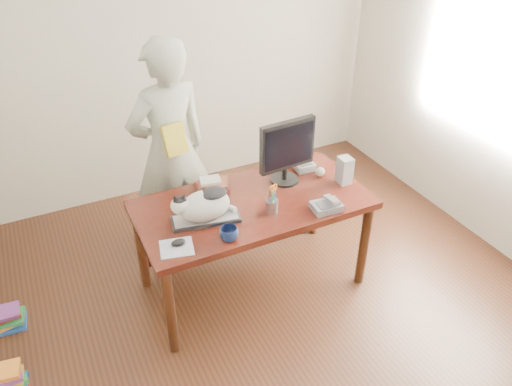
% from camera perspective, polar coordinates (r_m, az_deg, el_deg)
% --- Properties ---
extents(room, '(4.50, 4.50, 4.50)m').
position_cam_1_polar(room, '(2.65, 5.23, 3.15)').
color(room, black).
rests_on(room, ground).
extents(desk, '(1.60, 0.80, 0.75)m').
position_cam_1_polar(desk, '(3.56, -0.91, -2.31)').
color(desk, black).
rests_on(desk, ground).
extents(keyboard, '(0.46, 0.25, 0.03)m').
position_cam_1_polar(keyboard, '(3.25, -5.75, -2.96)').
color(keyboard, black).
rests_on(keyboard, desk).
extents(cat, '(0.44, 0.26, 0.25)m').
position_cam_1_polar(cat, '(3.18, -6.10, -1.36)').
color(cat, silver).
rests_on(cat, keyboard).
extents(monitor, '(0.43, 0.22, 0.48)m').
position_cam_1_polar(monitor, '(3.51, 3.58, 5.07)').
color(monitor, black).
rests_on(monitor, desk).
extents(pen_cup, '(0.11, 0.11, 0.21)m').
position_cam_1_polar(pen_cup, '(3.29, 1.81, -1.36)').
color(pen_cup, '#95959B').
rests_on(pen_cup, desk).
extents(mousepad, '(0.23, 0.22, 0.00)m').
position_cam_1_polar(mousepad, '(3.06, -9.06, -6.19)').
color(mousepad, '#B5BAC2').
rests_on(mousepad, desk).
extents(mouse, '(0.10, 0.08, 0.04)m').
position_cam_1_polar(mouse, '(3.07, -8.86, -5.60)').
color(mouse, black).
rests_on(mouse, mousepad).
extents(coffee_mug, '(0.15, 0.15, 0.09)m').
position_cam_1_polar(coffee_mug, '(3.06, -3.11, -4.71)').
color(coffee_mug, '#0D1634').
rests_on(coffee_mug, desk).
extents(phone, '(0.20, 0.17, 0.09)m').
position_cam_1_polar(phone, '(3.36, 8.11, -1.44)').
color(phone, slate).
rests_on(phone, desk).
extents(speaker, '(0.09, 0.10, 0.20)m').
position_cam_1_polar(speaker, '(3.63, 10.09, 2.58)').
color(speaker, '#949497').
rests_on(speaker, desk).
extents(baseball, '(0.07, 0.07, 0.07)m').
position_cam_1_polar(baseball, '(3.72, 7.35, 2.42)').
color(baseball, silver).
rests_on(baseball, desk).
extents(book_stack, '(0.26, 0.23, 0.09)m').
position_cam_1_polar(book_stack, '(3.54, -5.02, 0.93)').
color(book_stack, '#4E1614').
rests_on(book_stack, desk).
extents(calculator, '(0.16, 0.20, 0.06)m').
position_cam_1_polar(calculator, '(3.82, 5.32, 3.31)').
color(calculator, slate).
rests_on(calculator, desk).
extents(person, '(0.70, 0.53, 1.75)m').
position_cam_1_polar(person, '(3.84, -9.83, 4.74)').
color(person, beige).
rests_on(person, ground).
extents(held_book, '(0.18, 0.13, 0.23)m').
position_cam_1_polar(held_book, '(3.61, -9.27, 6.06)').
color(held_book, gold).
rests_on(held_book, person).
extents(book_pile_a, '(0.27, 0.22, 0.18)m').
position_cam_1_polar(book_pile_a, '(3.54, -26.74, -18.69)').
color(book_pile_a, '#A72717').
rests_on(book_pile_a, ground).
extents(book_pile_b, '(0.26, 0.20, 0.15)m').
position_cam_1_polar(book_pile_b, '(3.93, -26.69, -12.75)').
color(book_pile_b, '#184194').
rests_on(book_pile_b, ground).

